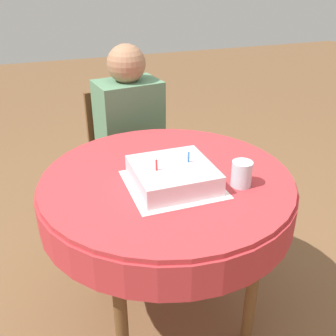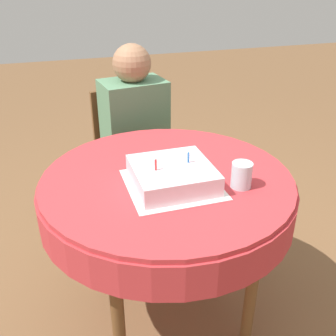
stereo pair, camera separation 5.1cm
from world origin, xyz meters
name	(u,v)px [view 1 (the left image)]	position (x,y,z in m)	size (l,w,h in m)	color
ground_plane	(167,314)	(0.00, 0.00, 0.00)	(12.00, 12.00, 0.00)	brown
dining_table	(167,196)	(0.00, 0.00, 0.68)	(1.03, 1.03, 0.78)	#BC3338
chair	(127,154)	(0.04, 0.85, 0.48)	(0.49, 0.49, 0.86)	brown
person	(131,126)	(0.05, 0.76, 0.70)	(0.38, 0.37, 1.16)	#9E7051
napkin	(172,184)	(0.00, -0.07, 0.78)	(0.35, 0.35, 0.00)	white
birthday_cake	(172,175)	(0.00, -0.07, 0.82)	(0.30, 0.30, 0.12)	silver
drinking_glass	(242,174)	(0.24, -0.16, 0.83)	(0.08, 0.08, 0.10)	silver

